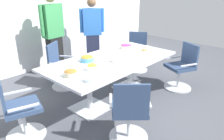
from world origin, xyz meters
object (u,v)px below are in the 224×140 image
at_px(person_standing_0, 53,33).
at_px(snack_bowl_chips_orange, 87,58).
at_px(office_chair_4, 130,114).
at_px(person_standing_1, 92,32).
at_px(office_chair_1, 137,54).
at_px(office_chair_0, 182,69).
at_px(office_chair_2, 61,68).
at_px(snack_bowl_candy_mix, 126,46).
at_px(office_chair_3, 18,111).
at_px(donut_platter, 145,48).
at_px(napkin_pile, 116,59).
at_px(plate_stack, 91,79).
at_px(snack_bowl_pretzels, 71,73).
at_px(conference_table, 112,66).
at_px(snack_bowl_chips_yellow, 92,67).

bearing_deg(person_standing_0, snack_bowl_chips_orange, 72.92).
xyz_separation_m(office_chair_4, person_standing_1, (1.71, 2.56, 0.47)).
bearing_deg(person_standing_0, office_chair_1, 137.45).
bearing_deg(office_chair_1, office_chair_0, 136.29).
relative_size(office_chair_2, snack_bowl_candy_mix, 3.59).
distance_m(office_chair_3, donut_platter, 2.64).
xyz_separation_m(office_chair_2, napkin_pile, (0.31, -1.20, 0.38)).
relative_size(office_chair_2, napkin_pile, 6.20).
relative_size(office_chair_1, plate_stack, 4.56).
relative_size(person_standing_0, snack_bowl_candy_mix, 7.37).
distance_m(office_chair_1, plate_stack, 2.57).
relative_size(snack_bowl_pretzels, snack_bowl_chips_orange, 0.88).
xyz_separation_m(conference_table, snack_bowl_chips_yellow, (-0.59, -0.13, 0.18)).
distance_m(snack_bowl_chips_orange, plate_stack, 0.83).
bearing_deg(snack_bowl_candy_mix, snack_bowl_pretzels, -168.38).
relative_size(office_chair_3, snack_bowl_chips_yellow, 5.29).
bearing_deg(office_chair_0, person_standing_0, 53.34).
bearing_deg(snack_bowl_chips_yellow, donut_platter, 3.01).
bearing_deg(office_chair_2, donut_platter, 107.33).
distance_m(snack_bowl_pretzels, plate_stack, 0.35).
bearing_deg(office_chair_4, plate_stack, 149.49).
xyz_separation_m(snack_bowl_pretzels, plate_stack, (0.08, -0.34, -0.02)).
height_order(person_standing_1, plate_stack, person_standing_1).
height_order(person_standing_1, donut_platter, person_standing_1).
height_order(office_chair_1, snack_bowl_pretzels, office_chair_1).
xyz_separation_m(person_standing_0, person_standing_1, (1.03, -0.15, -0.11)).
distance_m(office_chair_0, office_chair_3, 3.08).
xyz_separation_m(snack_bowl_candy_mix, plate_stack, (-1.60, -0.68, -0.02)).
bearing_deg(snack_bowl_candy_mix, napkin_pile, -152.41).
distance_m(office_chair_4, snack_bowl_pretzels, 1.03).
height_order(office_chair_0, office_chair_3, same).
bearing_deg(snack_bowl_pretzels, snack_bowl_candy_mix, 11.62).
height_order(office_chair_0, office_chair_2, same).
xyz_separation_m(snack_bowl_chips_yellow, donut_platter, (1.51, 0.08, -0.03)).
distance_m(snack_bowl_pretzels, snack_bowl_chips_orange, 0.66).
relative_size(conference_table, snack_bowl_chips_orange, 10.10).
height_order(office_chair_3, plate_stack, office_chair_3).
relative_size(person_standing_1, snack_bowl_chips_orange, 7.11).
distance_m(snack_bowl_pretzels, snack_bowl_chips_yellow, 0.37).
distance_m(office_chair_4, snack_bowl_chips_yellow, 0.96).
distance_m(conference_table, person_standing_0, 1.76).
bearing_deg(snack_bowl_candy_mix, snack_bowl_chips_yellow, -162.76).
distance_m(office_chair_3, snack_bowl_candy_mix, 2.45).
bearing_deg(plate_stack, conference_table, 25.04).
bearing_deg(office_chair_2, snack_bowl_chips_orange, 57.76).
distance_m(snack_bowl_chips_yellow, napkin_pile, 0.55).
height_order(office_chair_4, snack_bowl_pretzels, office_chair_4).
bearing_deg(snack_bowl_pretzels, conference_table, 4.01).
bearing_deg(office_chair_2, conference_table, 76.81).
bearing_deg(person_standing_1, napkin_pile, 96.50).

